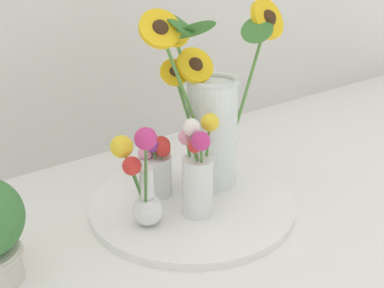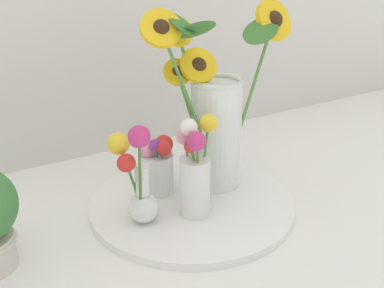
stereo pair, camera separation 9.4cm
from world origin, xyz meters
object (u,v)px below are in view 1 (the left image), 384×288
Objects in this scene: vase_bulb_right at (142,183)px; vase_small_back at (156,168)px; serving_tray at (192,203)px; mason_jar_sunflowers at (212,117)px; vase_small_center at (198,171)px.

vase_bulb_right is 1.59× the size of vase_small_back.
vase_bulb_right is 0.14m from vase_small_back.
vase_bulb_right is (-0.14, -0.02, 0.10)m from serving_tray.
vase_small_back is (-0.04, 0.07, 0.07)m from serving_tray.
mason_jar_sunflowers is 3.12× the size of vase_small_back.
mason_jar_sunflowers is at bearing -15.64° from vase_small_back.
vase_small_back is (-0.13, 0.04, -0.10)m from mason_jar_sunflowers.
serving_tray is 2.07× the size of vase_bulb_right.
vase_small_back is (-0.02, 0.12, -0.03)m from vase_small_center.
mason_jar_sunflowers reaches higher than vase_small_back.
serving_tray is at bearing -58.56° from vase_small_back.
vase_bulb_right reaches higher than serving_tray.
mason_jar_sunflowers reaches higher than serving_tray.
mason_jar_sunflowers is 0.17m from vase_small_back.
vase_bulb_right is at bearing -134.86° from vase_small_back.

